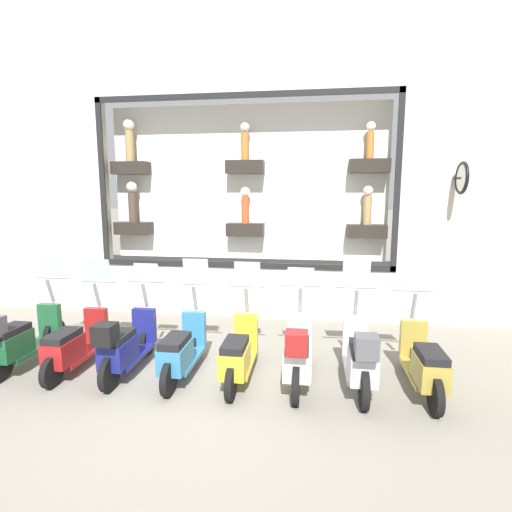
% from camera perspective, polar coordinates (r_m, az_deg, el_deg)
% --- Properties ---
extents(ground_plane, '(120.00, 120.00, 0.00)m').
position_cam_1_polar(ground_plane, '(5.83, -7.92, -18.83)').
color(ground_plane, gray).
extents(building_facade, '(1.23, 36.00, 8.20)m').
position_cam_1_polar(building_facade, '(8.80, -1.74, 18.60)').
color(building_facade, beige).
rests_on(building_facade, ground_plane).
extents(scooter_olive_0, '(1.80, 0.61, 1.62)m').
position_cam_1_polar(scooter_olive_0, '(6.06, 22.89, -13.93)').
color(scooter_olive_0, black).
rests_on(scooter_olive_0, ground_plane).
extents(scooter_silver_1, '(1.81, 0.61, 1.70)m').
position_cam_1_polar(scooter_silver_1, '(5.83, 14.67, -13.81)').
color(scooter_silver_1, black).
rests_on(scooter_silver_1, ground_plane).
extents(scooter_white_2, '(1.81, 0.60, 1.56)m').
position_cam_1_polar(scooter_white_2, '(5.79, 5.98, -13.75)').
color(scooter_white_2, black).
rests_on(scooter_white_2, ground_plane).
extents(scooter_yellow_3, '(1.79, 0.60, 1.63)m').
position_cam_1_polar(scooter_yellow_3, '(5.95, -2.51, -13.71)').
color(scooter_yellow_3, black).
rests_on(scooter_yellow_3, ground_plane).
extents(scooter_teal_4, '(1.79, 0.60, 1.66)m').
position_cam_1_polar(scooter_teal_4, '(6.15, -10.56, -13.01)').
color(scooter_teal_4, black).
rests_on(scooter_teal_4, ground_plane).
extents(scooter_navy_5, '(1.80, 0.60, 1.56)m').
position_cam_1_polar(scooter_navy_5, '(6.40, -18.20, -12.01)').
color(scooter_navy_5, black).
rests_on(scooter_navy_5, ground_plane).
extents(scooter_red_6, '(1.79, 0.61, 1.61)m').
position_cam_1_polar(scooter_red_6, '(6.87, -24.50, -11.39)').
color(scooter_red_6, black).
rests_on(scooter_red_6, ground_plane).
extents(scooter_green_7, '(1.80, 0.61, 1.63)m').
position_cam_1_polar(scooter_green_7, '(7.30, -30.52, -10.13)').
color(scooter_green_7, black).
rests_on(scooter_green_7, ground_plane).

